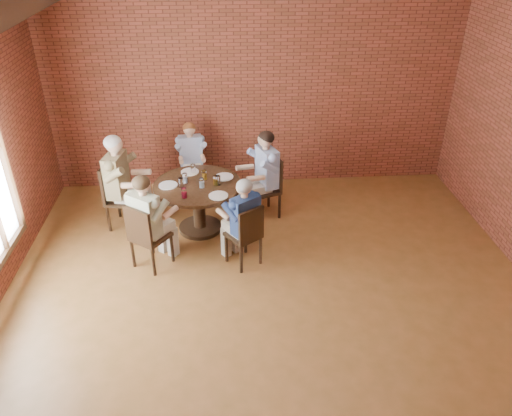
{
  "coord_description": "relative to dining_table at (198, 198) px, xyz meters",
  "views": [
    {
      "loc": [
        -0.53,
        -4.21,
        4.0
      ],
      "look_at": [
        -0.15,
        1.0,
        0.92
      ],
      "focal_mm": 35.0,
      "sensor_mm": 36.0,
      "label": 1
    }
  ],
  "objects": [
    {
      "name": "plate_d",
      "position": [
        0.29,
        -0.37,
        0.23
      ],
      "size": [
        0.26,
        0.26,
        0.01
      ],
      "primitive_type": "cylinder",
      "color": "white",
      "rests_on": "dining_table"
    },
    {
      "name": "diner_b",
      "position": [
        -0.13,
        1.08,
        0.09
      ],
      "size": [
        0.53,
        0.63,
        1.23
      ],
      "primitive_type": null,
      "rotation": [
        0.0,
        0.0,
        0.12
      ],
      "color": "#9EAACA",
      "rests_on": "floor"
    },
    {
      "name": "ceiling",
      "position": [
        0.9,
        -2.0,
        2.87
      ],
      "size": [
        7.0,
        7.0,
        0.0
      ],
      "primitive_type": "plane",
      "rotation": [
        3.14,
        0.0,
        0.0
      ],
      "color": "white",
      "rests_on": "wall_back"
    },
    {
      "name": "chair_c",
      "position": [
        -1.17,
        0.23,
        -0.0
      ],
      "size": [
        0.54,
        0.54,
        0.98
      ],
      "rotation": [
        0.0,
        0.0,
        1.38
      ],
      "color": "black",
      "rests_on": "floor"
    },
    {
      "name": "glass_e",
      "position": [
        -0.22,
        -0.08,
        0.29
      ],
      "size": [
        0.07,
        0.07,
        0.14
      ],
      "primitive_type": "cylinder",
      "color": "white",
      "rests_on": "dining_table"
    },
    {
      "name": "chair_a",
      "position": [
        1.03,
        0.38,
        -0.01
      ],
      "size": [
        0.56,
        0.56,
        0.95
      ],
      "rotation": [
        0.0,
        0.0,
        -1.22
      ],
      "color": "black",
      "rests_on": "floor"
    },
    {
      "name": "smartphone",
      "position": [
        0.37,
        -0.36,
        0.23
      ],
      "size": [
        0.07,
        0.14,
        0.01
      ],
      "primitive_type": "cube",
      "rotation": [
        0.0,
        0.0,
        -0.04
      ],
      "color": "black",
      "rests_on": "dining_table"
    },
    {
      "name": "glass_g",
      "position": [
        0.07,
        -0.11,
        0.29
      ],
      "size": [
        0.07,
        0.07,
        0.14
      ],
      "primitive_type": "cylinder",
      "color": "white",
      "rests_on": "dining_table"
    },
    {
      "name": "plate_b",
      "position": [
        -0.12,
        0.38,
        0.23
      ],
      "size": [
        0.26,
        0.26,
        0.01
      ],
      "primitive_type": "cylinder",
      "color": "white",
      "rests_on": "dining_table"
    },
    {
      "name": "glass_c",
      "position": [
        -0.07,
        0.35,
        0.29
      ],
      "size": [
        0.07,
        0.07,
        0.14
      ],
      "primitive_type": "cylinder",
      "color": "white",
      "rests_on": "dining_table"
    },
    {
      "name": "dining_table",
      "position": [
        0.0,
        0.0,
        0.0
      ],
      "size": [
        1.24,
        1.24,
        0.75
      ],
      "color": "black",
      "rests_on": "floor"
    },
    {
      "name": "plate_c",
      "position": [
        -0.4,
        -0.02,
        0.23
      ],
      "size": [
        0.26,
        0.26,
        0.01
      ],
      "primitive_type": "cylinder",
      "color": "white",
      "rests_on": "dining_table"
    },
    {
      "name": "glass_a",
      "position": [
        0.29,
        -0.05,
        0.29
      ],
      "size": [
        0.07,
        0.07,
        0.14
      ],
      "primitive_type": "cylinder",
      "color": "white",
      "rests_on": "dining_table"
    },
    {
      "name": "chair_e",
      "position": [
        0.63,
        -0.91,
        -0.04
      ],
      "size": [
        0.53,
        0.53,
        0.89
      ],
      "rotation": [
        0.0,
        0.0,
        3.75
      ],
      "color": "black",
      "rests_on": "floor"
    },
    {
      "name": "chair_b",
      "position": [
        -0.14,
        1.15,
        -0.05
      ],
      "size": [
        0.42,
        0.42,
        0.88
      ],
      "rotation": [
        0.0,
        0.0,
        0.12
      ],
      "color": "black",
      "rests_on": "floor"
    },
    {
      "name": "wall_back",
      "position": [
        0.9,
        1.5,
        1.17
      ],
      "size": [
        7.0,
        0.0,
        7.0
      ],
      "primitive_type": "plane",
      "rotation": [
        1.57,
        0.0,
        0.0
      ],
      "color": "brown",
      "rests_on": "ground"
    },
    {
      "name": "floor",
      "position": [
        0.9,
        -2.0,
        -0.53
      ],
      "size": [
        7.0,
        7.0,
        0.0
      ],
      "primitive_type": "plane",
      "color": "brown",
      "rests_on": "ground"
    },
    {
      "name": "glass_d",
      "position": [
        -0.17,
        0.06,
        0.29
      ],
      "size": [
        0.07,
        0.07,
        0.14
      ],
      "primitive_type": "cylinder",
      "color": "white",
      "rests_on": "dining_table"
    },
    {
      "name": "glass_f",
      "position": [
        -0.16,
        -0.38,
        0.29
      ],
      "size": [
        0.07,
        0.07,
        0.14
      ],
      "primitive_type": "cylinder",
      "color": "white",
      "rests_on": "dining_table"
    },
    {
      "name": "plate_a",
      "position": [
        0.38,
        0.18,
        0.23
      ],
      "size": [
        0.26,
        0.26,
        0.01
      ],
      "primitive_type": "cylinder",
      "color": "white",
      "rests_on": "dining_table"
    },
    {
      "name": "glass_h",
      "position": [
        0.26,
        -0.05,
        0.29
      ],
      "size": [
        0.07,
        0.07,
        0.14
      ],
      "primitive_type": "cylinder",
      "color": "white",
      "rests_on": "dining_table"
    },
    {
      "name": "diner_c",
      "position": [
        -1.08,
        0.21,
        0.18
      ],
      "size": [
        0.8,
        0.7,
        1.41
      ],
      "primitive_type": null,
      "rotation": [
        0.0,
        0.0,
        1.38
      ],
      "color": "brown",
      "rests_on": "floor"
    },
    {
      "name": "chair_d",
      "position": [
        -0.64,
        -0.87,
        -0.02
      ],
      "size": [
        0.58,
        0.58,
        0.93
      ],
      "rotation": [
        0.0,
        0.0,
        2.5
      ],
      "color": "black",
      "rests_on": "floor"
    },
    {
      "name": "glass_b",
      "position": [
        0.1,
        0.13,
        0.29
      ],
      "size": [
        0.07,
        0.07,
        0.14
      ],
      "primitive_type": "cylinder",
      "color": "white",
      "rests_on": "dining_table"
    },
    {
      "name": "diner_a",
      "position": [
        0.95,
        0.35,
        0.15
      ],
      "size": [
        0.81,
        0.74,
        1.35
      ],
      "primitive_type": null,
      "rotation": [
        0.0,
        0.0,
        -1.22
      ],
      "color": "#3F5DA4",
      "rests_on": "floor"
    },
    {
      "name": "diner_e",
      "position": [
        0.59,
        -0.85,
        0.09
      ],
      "size": [
        0.72,
        0.75,
        1.24
      ],
      "primitive_type": null,
      "rotation": [
        0.0,
        0.0,
        3.75
      ],
      "color": "#1B2A4E",
      "rests_on": "floor"
    },
    {
      "name": "diner_d",
      "position": [
        -0.59,
        -0.8,
        0.13
      ],
      "size": [
        0.79,
        0.82,
        1.31
      ],
      "primitive_type": null,
      "rotation": [
        0.0,
        0.0,
        2.5
      ],
      "color": "beige",
      "rests_on": "floor"
    }
  ]
}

